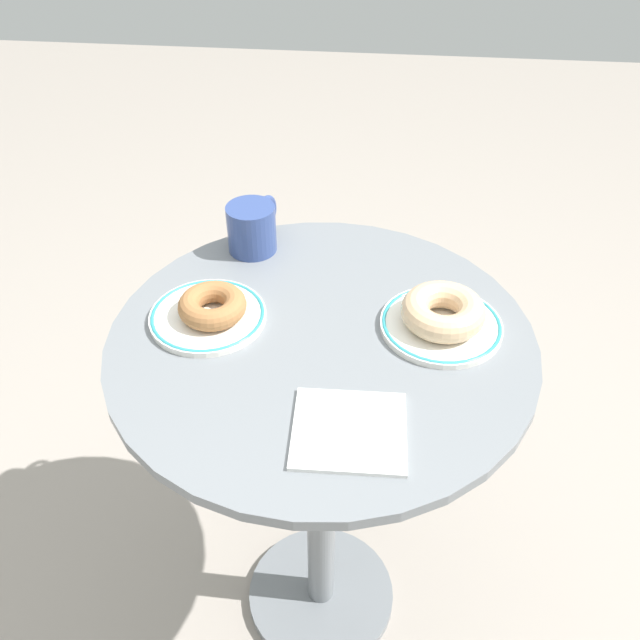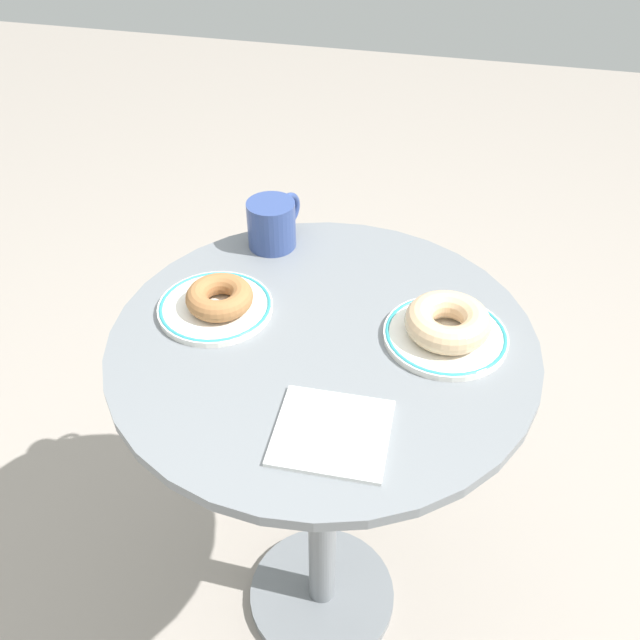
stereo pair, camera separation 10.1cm
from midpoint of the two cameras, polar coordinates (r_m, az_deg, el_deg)
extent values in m
cube|color=#9E9389|center=(1.67, 2.02, -22.01)|extent=(7.00, 7.00, 0.02)
cylinder|color=slate|center=(1.06, 2.96, -1.90)|extent=(0.65, 0.65, 0.02)
cylinder|color=slate|center=(1.33, 2.42, -13.92)|extent=(0.06, 0.06, 0.73)
cylinder|color=slate|center=(1.65, 2.04, -21.64)|extent=(0.32, 0.32, 0.03)
cylinder|color=white|center=(1.10, -6.00, 0.92)|extent=(0.18, 0.18, 0.01)
torus|color=teal|center=(1.10, -6.01, 1.05)|extent=(0.18, 0.18, 0.01)
cylinder|color=white|center=(1.07, 12.91, -1.40)|extent=(0.19, 0.19, 0.01)
torus|color=teal|center=(1.07, 12.94, -1.27)|extent=(0.18, 0.18, 0.01)
torus|color=#A36B3D|center=(1.08, -5.63, 1.77)|extent=(0.14, 0.14, 0.03)
torus|color=#E0B789|center=(1.05, 13.13, -0.25)|extent=(0.17, 0.17, 0.04)
cube|color=white|center=(0.91, 4.18, -9.34)|extent=(0.15, 0.14, 0.01)
cylinder|color=#334784|center=(1.22, -1.64, 7.76)|extent=(0.08, 0.08, 0.09)
torus|color=#334784|center=(1.26, -0.35, 8.89)|extent=(0.04, 0.07, 0.07)
camera|label=1|loc=(0.05, -87.14, 2.40)|focal=39.03mm
camera|label=2|loc=(0.05, 92.86, -2.40)|focal=39.03mm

